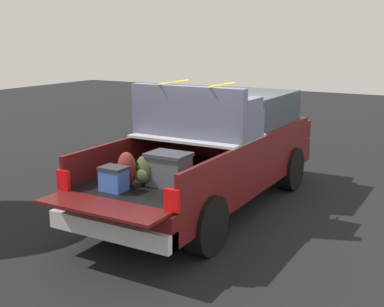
{
  "coord_description": "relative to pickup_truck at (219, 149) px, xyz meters",
  "views": [
    {
      "loc": [
        -7.47,
        -3.94,
        2.94
      ],
      "look_at": [
        -0.6,
        0.0,
        1.1
      ],
      "focal_mm": 46.79,
      "sensor_mm": 36.0,
      "label": 1
    }
  ],
  "objects": [
    {
      "name": "pickup_truck",
      "position": [
        0.0,
        0.0,
        0.0
      ],
      "size": [
        6.05,
        2.06,
        2.23
      ],
      "color": "#470F0F",
      "rests_on": "ground_plane"
    },
    {
      "name": "ground_plane",
      "position": [
        -0.38,
        0.0,
        -0.99
      ],
      "size": [
        40.0,
        40.0,
        0.0
      ],
      "primitive_type": "plane",
      "color": "black"
    }
  ]
}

